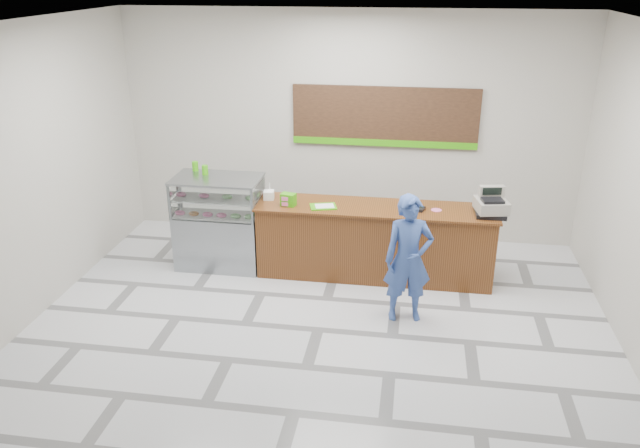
% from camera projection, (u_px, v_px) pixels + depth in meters
% --- Properties ---
extents(floor, '(7.00, 7.00, 0.00)m').
position_uv_depth(floor, '(318.00, 330.00, 7.49)').
color(floor, silver).
rests_on(floor, ground).
extents(back_wall, '(7.00, 0.00, 7.00)m').
position_uv_depth(back_wall, '(348.00, 128.00, 9.56)').
color(back_wall, '#BAB5AB').
rests_on(back_wall, floor).
extents(ceiling, '(7.00, 7.00, 0.00)m').
position_uv_depth(ceiling, '(318.00, 25.00, 6.15)').
color(ceiling, silver).
rests_on(ceiling, back_wall).
extents(sales_counter, '(3.26, 0.76, 1.03)m').
position_uv_depth(sales_counter, '(375.00, 241.00, 8.63)').
color(sales_counter, brown).
rests_on(sales_counter, floor).
extents(display_case, '(1.22, 0.72, 1.33)m').
position_uv_depth(display_case, '(219.00, 221.00, 8.88)').
color(display_case, gray).
rests_on(display_case, floor).
extents(menu_board, '(2.80, 0.06, 0.90)m').
position_uv_depth(menu_board, '(385.00, 118.00, 9.37)').
color(menu_board, black).
rests_on(menu_board, back_wall).
extents(cash_register, '(0.46, 0.47, 0.37)m').
position_uv_depth(cash_register, '(491.00, 205.00, 8.11)').
color(cash_register, black).
rests_on(cash_register, sales_counter).
extents(card_terminal, '(0.12, 0.17, 0.04)m').
position_uv_depth(card_terminal, '(421.00, 209.00, 8.29)').
color(card_terminal, black).
rests_on(card_terminal, sales_counter).
extents(serving_tray, '(0.40, 0.34, 0.02)m').
position_uv_depth(serving_tray, '(323.00, 206.00, 8.41)').
color(serving_tray, '#43B60F').
rests_on(serving_tray, sales_counter).
extents(napkin_box, '(0.16, 0.16, 0.12)m').
position_uv_depth(napkin_box, '(269.00, 195.00, 8.68)').
color(napkin_box, white).
rests_on(napkin_box, sales_counter).
extents(straw_cup, '(0.08, 0.08, 0.11)m').
position_uv_depth(straw_cup, '(270.00, 194.00, 8.75)').
color(straw_cup, silver).
rests_on(straw_cup, sales_counter).
extents(promo_box, '(0.22, 0.17, 0.17)m').
position_uv_depth(promo_box, '(288.00, 200.00, 8.44)').
color(promo_box, '#3AA40C').
rests_on(promo_box, sales_counter).
extents(donut_decal, '(0.14, 0.14, 0.00)m').
position_uv_depth(donut_decal, '(436.00, 210.00, 8.31)').
color(donut_decal, pink).
rests_on(donut_decal, sales_counter).
extents(green_cup_left, '(0.09, 0.09, 0.13)m').
position_uv_depth(green_cup_left, '(195.00, 166.00, 8.91)').
color(green_cup_left, '#3AA40C').
rests_on(green_cup_left, display_case).
extents(green_cup_right, '(0.09, 0.09, 0.13)m').
position_uv_depth(green_cup_right, '(205.00, 170.00, 8.74)').
color(green_cup_right, '#3AA40C').
rests_on(green_cup_right, display_case).
extents(customer, '(0.65, 0.49, 1.60)m').
position_uv_depth(customer, '(408.00, 259.00, 7.46)').
color(customer, '#334E97').
rests_on(customer, floor).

